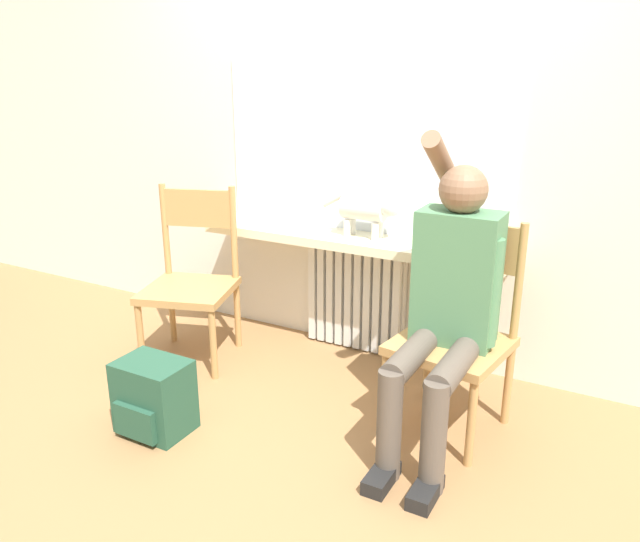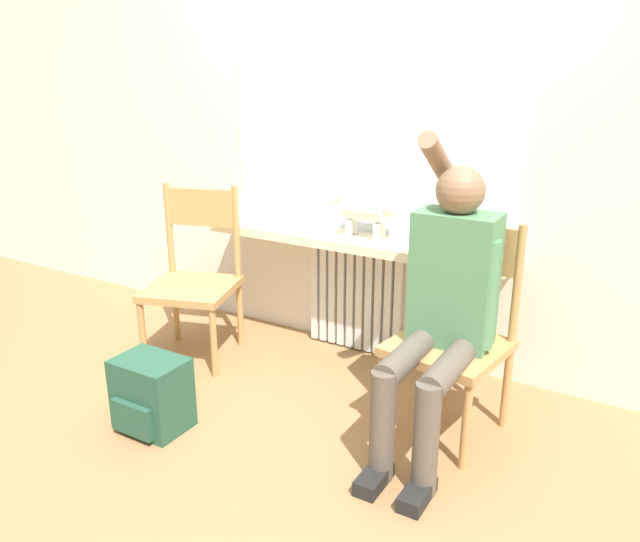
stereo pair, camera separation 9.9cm
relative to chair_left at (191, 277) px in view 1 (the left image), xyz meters
name	(u,v)px [view 1 (the left image)]	position (x,y,z in m)	size (l,w,h in m)	color
ground_plane	(238,447)	(0.74, -0.63, -0.46)	(12.00, 12.00, 0.00)	olive
wall_with_window	(365,107)	(0.74, 0.60, 0.89)	(7.00, 0.06, 2.70)	silver
radiator	(356,295)	(0.74, 0.52, -0.14)	(0.58, 0.08, 0.64)	silver
windowsill	(349,241)	(0.74, 0.43, 0.20)	(1.72, 0.29, 0.05)	beige
window_glass	(362,148)	(0.74, 0.56, 0.68)	(1.65, 0.01, 0.90)	white
chair_left	(191,277)	(0.00, 0.00, 0.00)	(0.57, 0.57, 0.94)	#B2844C
chair_right	(456,330)	(1.48, 0.00, 0.00)	(0.51, 0.51, 0.94)	#B2844C
person	(448,299)	(1.47, -0.13, 0.19)	(0.36, 1.02, 1.32)	brown
cat	(369,209)	(0.85, 0.45, 0.38)	(0.45, 0.13, 0.25)	silver
backpack	(154,397)	(0.34, -0.69, -0.30)	(0.31, 0.26, 0.33)	#234C38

